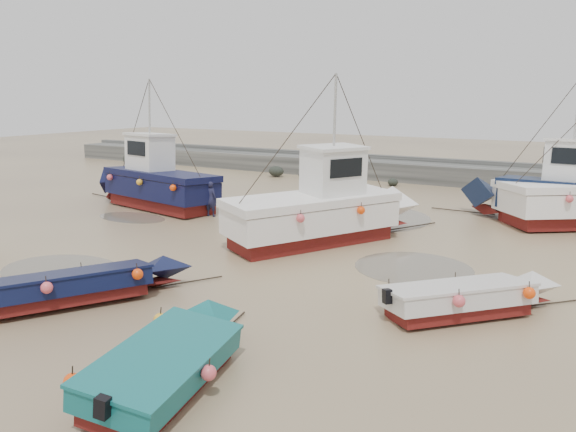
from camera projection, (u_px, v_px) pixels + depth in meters
name	position (u px, v px, depth m)	size (l,w,h in m)	color
ground	(208.00, 274.00, 17.53)	(120.00, 120.00, 0.00)	tan
seawall	(420.00, 172.00, 36.00)	(60.00, 4.92, 1.50)	slate
puddle_a	(61.00, 270.00, 17.98)	(4.17, 4.17, 0.01)	#635C4E
puddle_b	(413.00, 268.00, 18.19)	(3.82, 3.82, 0.01)	#635C4E
puddle_c	(132.00, 218.00, 25.61)	(3.58, 3.58, 0.01)	#635C4E
puddle_d	(361.00, 217.00, 25.76)	(6.30, 6.30, 0.01)	#635C4E
dinghy_1	(81.00, 282.00, 15.16)	(4.29, 6.14, 1.43)	maroon
dinghy_2	(170.00, 355.00, 10.88)	(2.51, 5.86, 1.43)	maroon
dinghy_3	(471.00, 295.00, 14.17)	(4.71, 4.86, 1.43)	maroon
cabin_boat_0	(152.00, 180.00, 27.64)	(9.54, 3.71, 6.22)	maroon
cabin_boat_1	(325.00, 207.00, 21.12)	(5.80, 9.12, 6.22)	maroon
person	(211.00, 216.00, 25.90)	(0.60, 0.39, 1.65)	#1B1D39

